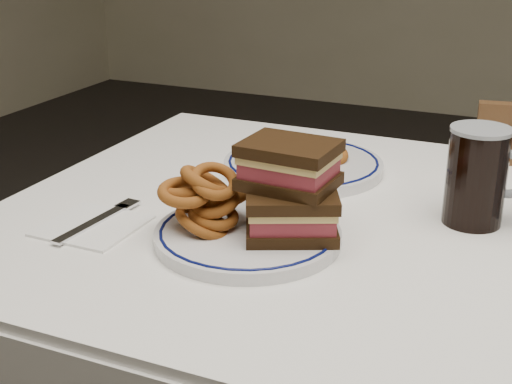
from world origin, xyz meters
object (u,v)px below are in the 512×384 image
at_px(far_plate, 303,165).
at_px(beer_mug, 478,175).
at_px(reuben_sandwich, 290,189).
at_px(main_plate, 248,235).

bearing_deg(far_plate, beer_mug, -19.96).
relative_size(reuben_sandwich, beer_mug, 1.04).
height_order(main_plate, beer_mug, beer_mug).
distance_m(reuben_sandwich, beer_mug, 0.28).
height_order(main_plate, reuben_sandwich, reuben_sandwich).
bearing_deg(beer_mug, far_plate, 160.04).
bearing_deg(far_plate, reuben_sandwich, -73.48).
relative_size(beer_mug, far_plate, 0.52).
xyz_separation_m(reuben_sandwich, far_plate, (-0.08, 0.29, -0.07)).
distance_m(beer_mug, far_plate, 0.33).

